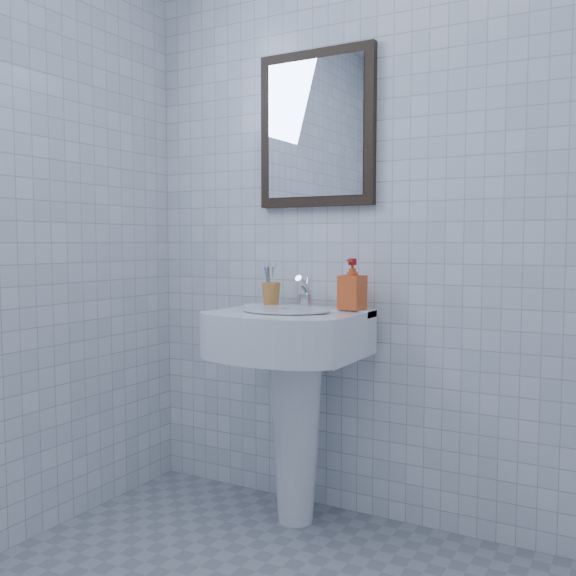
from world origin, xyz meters
The scene contains 6 objects.
wall_back centered at (0.00, 1.20, 1.25)m, with size 2.20×0.02×2.50m, color white.
washbasin centered at (-0.32, 0.99, 0.57)m, with size 0.55×0.40×0.85m.
faucet centered at (-0.32, 1.09, 0.89)m, with size 0.05×0.11×0.13m.
toothbrush_cup centered at (-0.47, 1.09, 0.89)m, with size 0.08×0.08×0.09m, color #C87F36, non-canonical shape.
soap_dispenser centered at (-0.12, 1.09, 0.94)m, with size 0.09×0.09×0.19m, color red.
wall_mirror centered at (-0.32, 1.18, 1.55)m, with size 0.50×0.04×0.62m.
Camera 1 is at (0.85, -1.15, 1.10)m, focal length 40.00 mm.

